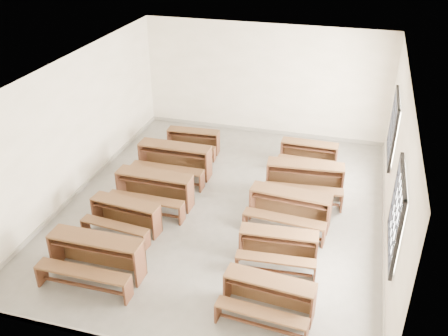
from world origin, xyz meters
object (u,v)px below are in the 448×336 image
(desk_set_0, at_px, (95,254))
(desk_set_8, at_px, (305,177))
(desk_set_1, at_px, (125,214))
(desk_set_7, at_px, (290,206))
(desk_set_4, at_px, (193,140))
(desk_set_2, at_px, (154,187))
(desk_set_5, at_px, (269,295))
(desk_set_6, at_px, (278,245))
(desk_set_9, at_px, (309,153))
(desk_set_3, at_px, (174,158))

(desk_set_0, height_order, desk_set_8, desk_set_8)
(desk_set_1, height_order, desk_set_8, desk_set_8)
(desk_set_7, bearing_deg, desk_set_4, 143.03)
(desk_set_7, bearing_deg, desk_set_2, -174.27)
(desk_set_4, height_order, desk_set_5, desk_set_5)
(desk_set_1, distance_m, desk_set_6, 3.25)
(desk_set_0, relative_size, desk_set_4, 1.21)
(desk_set_2, bearing_deg, desk_set_7, 2.13)
(desk_set_4, bearing_deg, desk_set_1, -95.96)
(desk_set_2, height_order, desk_set_9, desk_set_2)
(desk_set_0, xyz_separation_m, desk_set_5, (3.23, -0.11, -0.06))
(desk_set_1, xyz_separation_m, desk_set_4, (0.18, 3.84, -0.02))
(desk_set_2, bearing_deg, desk_set_8, 23.75)
(desk_set_6, bearing_deg, desk_set_0, -162.39)
(desk_set_9, bearing_deg, desk_set_5, -88.68)
(desk_set_0, distance_m, desk_set_1, 1.44)
(desk_set_0, relative_size, desk_set_5, 1.11)
(desk_set_7, xyz_separation_m, desk_set_9, (0.06, 2.75, -0.07))
(desk_set_6, bearing_deg, desk_set_8, 82.41)
(desk_set_1, height_order, desk_set_3, desk_set_3)
(desk_set_2, distance_m, desk_set_4, 2.78)
(desk_set_2, distance_m, desk_set_7, 3.05)
(desk_set_6, distance_m, desk_set_9, 4.05)
(desk_set_1, bearing_deg, desk_set_6, 2.81)
(desk_set_8, distance_m, desk_set_9, 1.47)
(desk_set_1, distance_m, desk_set_5, 3.68)
(desk_set_0, bearing_deg, desk_set_3, 89.25)
(desk_set_2, distance_m, desk_set_6, 3.28)
(desk_set_2, height_order, desk_set_7, desk_set_2)
(desk_set_9, bearing_deg, desk_set_4, -178.14)
(desk_set_0, height_order, desk_set_5, desk_set_0)
(desk_set_2, bearing_deg, desk_set_4, 91.27)
(desk_set_6, xyz_separation_m, desk_set_9, (0.06, 4.05, -0.01))
(desk_set_0, bearing_deg, desk_set_7, 39.12)
(desk_set_6, relative_size, desk_set_7, 0.87)
(desk_set_5, distance_m, desk_set_8, 3.96)
(desk_set_2, xyz_separation_m, desk_set_4, (-0.03, 2.78, -0.08))
(desk_set_0, height_order, desk_set_6, desk_set_0)
(desk_set_7, height_order, desk_set_9, desk_set_7)
(desk_set_3, distance_m, desk_set_6, 4.07)
(desk_set_0, distance_m, desk_set_3, 3.91)
(desk_set_0, relative_size, desk_set_3, 0.97)
(desk_set_1, relative_size, desk_set_5, 0.98)
(desk_set_8, height_order, desk_set_9, desk_set_8)
(desk_set_0, xyz_separation_m, desk_set_8, (3.29, 3.85, 0.00))
(desk_set_1, height_order, desk_set_2, desk_set_2)
(desk_set_1, xyz_separation_m, desk_set_8, (3.40, 2.42, 0.07))
(desk_set_8, xyz_separation_m, desk_set_9, (-0.09, 1.47, -0.08))
(desk_set_6, xyz_separation_m, desk_set_7, (0.00, 1.30, 0.06))
(desk_set_0, height_order, desk_set_3, desk_set_3)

